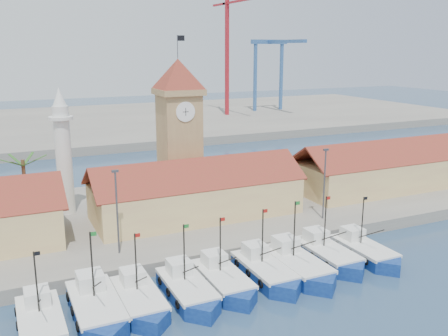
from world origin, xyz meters
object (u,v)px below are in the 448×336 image
boat_0 (41,325)px  boat_4 (224,282)px  clock_tower (179,128)px  minaret (63,151)px

boat_0 → boat_4: boat_4 is taller
boat_4 → clock_tower: bearing=80.0°
boat_0 → clock_tower: 33.71m
boat_4 → clock_tower: size_ratio=0.43×
minaret → boat_0: bearing=-102.6°
boat_0 → clock_tower: size_ratio=0.42×
minaret → clock_tower: bearing=-7.6°
minaret → boat_4: bearing=-66.8°
boat_4 → minaret: size_ratio=0.59×
boat_0 → clock_tower: bearing=49.1°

